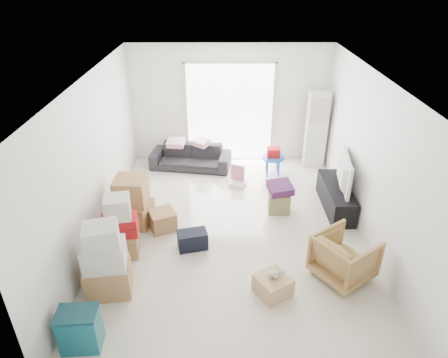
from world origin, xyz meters
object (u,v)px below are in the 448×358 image
sofa (191,153)px  ottoman (279,202)px  tv_console (336,197)px  armchair (345,255)px  wood_crate (273,285)px  kids_table (273,156)px  ac_tower (316,129)px  television (338,183)px  storage_bins (80,329)px

sofa → ottoman: sofa is taller
sofa → tv_console: bearing=-22.5°
armchair → wood_crate: armchair is taller
sofa → kids_table: sofa is taller
tv_console → armchair: armchair is taller
tv_console → sofa: bearing=148.7°
tv_console → armchair: bearing=-100.9°
armchair → kids_table: size_ratio=1.25×
ac_tower → tv_console: (0.05, -1.91, -0.64)m
ottoman → armchair: bearing=-68.3°
ottoman → wood_crate: 2.21m
television → sofa: sofa is taller
television → tv_console: bearing=0.0°
ac_tower → storage_bins: 6.38m
storage_bins → ottoman: (2.80, 3.06, -0.09)m
armchair → ottoman: 1.97m
tv_console → sofa: sofa is taller
tv_console → ottoman: bearing=-175.7°
sofa → wood_crate: 4.28m
tv_console → kids_table: (-1.05, 1.42, 0.21)m
armchair → ottoman: armchair is taller
sofa → armchair: armchair is taller
armchair → wood_crate: 1.17m
storage_bins → kids_table: kids_table is taller
ottoman → kids_table: kids_table is taller
storage_bins → kids_table: (2.85, 4.57, 0.16)m
armchair → wood_crate: bearing=73.2°
television → ottoman: 1.15m
television → wood_crate: size_ratio=2.48×
tv_console → sofa: (-2.90, 1.76, 0.11)m
sofa → wood_crate: sofa is taller
television → storage_bins: bearing=137.4°
ac_tower → armchair: 3.86m
ac_tower → television: (0.05, -1.91, -0.33)m
storage_bins → tv_console: bearing=38.9°
wood_crate → armchair: bearing=18.1°
sofa → kids_table: (1.84, -0.34, 0.10)m
ac_tower → tv_console: size_ratio=1.22×
tv_console → television: (0.00, 0.00, 0.31)m
tv_console → wood_crate: size_ratio=3.27×
ac_tower → tv_console: ac_tower is taller
wood_crate → television: bearing=57.3°
storage_bins → television: bearing=38.9°
sofa → television: bearing=-22.5°
ac_tower → wood_crate: size_ratio=3.98×
tv_console → sofa: size_ratio=0.80×
television → kids_table: (-1.05, 1.42, -0.10)m
sofa → armchair: 4.45m
ottoman → kids_table: size_ratio=0.62×
television → ottoman: (-1.10, -0.08, -0.35)m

